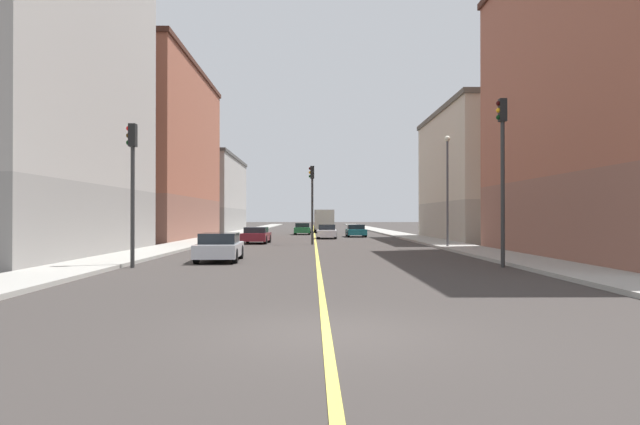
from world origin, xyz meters
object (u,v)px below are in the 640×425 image
object	(u,v)px
traffic_light_left_near	(502,159)
car_green	(303,229)
building_right_corner	(23,29)
building_left_near	(627,94)
street_lamp_left_near	(447,179)
building_right_midblock	(153,153)
traffic_light_median_far	(312,193)
building_left_mid	(486,175)
car_maroon	(256,235)
box_truck	(324,220)
building_right_distant	(206,194)
car_teal	(356,231)
car_white	(327,232)
car_silver	(220,247)
traffic_light_right_near	(132,174)

from	to	relation	value
traffic_light_left_near	car_green	xyz separation A→B (m)	(-8.64, 41.25, -3.64)
building_right_corner	car_green	size ratio (longest dim) A/B	4.99
building_left_near	street_lamp_left_near	size ratio (longest dim) A/B	2.72
building_right_midblock	traffic_light_median_far	world-z (taller)	building_right_midblock
building_left_mid	building_right_midblock	size ratio (longest dim) A/B	0.78
car_maroon	box_truck	size ratio (longest dim) A/B	0.59
traffic_light_left_near	building_right_distant	bearing A→B (deg)	111.90
building_left_mid	car_green	size ratio (longest dim) A/B	3.90
car_green	car_teal	size ratio (longest dim) A/B	1.08
traffic_light_median_far	car_white	size ratio (longest dim) A/B	1.26
traffic_light_median_far	box_truck	bearing A→B (deg)	87.26
car_silver	car_teal	size ratio (longest dim) A/B	1.04
building_right_distant	car_silver	distance (m)	52.58
car_teal	building_right_corner	bearing A→B (deg)	-124.10
building_right_corner	traffic_light_left_near	world-z (taller)	building_right_corner
traffic_light_left_near	box_truck	world-z (taller)	traffic_light_left_near
building_left_mid	building_right_midblock	bearing A→B (deg)	174.06
building_right_midblock	car_white	xyz separation A→B (m)	(15.79, 0.45, -7.14)
building_right_midblock	traffic_light_left_near	size ratio (longest dim) A/B	3.42
car_green	box_truck	world-z (taller)	box_truck
building_left_near	car_green	bearing A→B (deg)	113.48
building_left_near	car_teal	world-z (taller)	building_left_near
building_left_near	traffic_light_right_near	xyz separation A→B (m)	(-22.02, -4.33, -4.15)
building_left_near	building_right_corner	bearing A→B (deg)	176.70
building_right_distant	car_green	xyz separation A→B (m)	(13.35, -13.44, -4.41)
car_teal	car_green	bearing A→B (deg)	126.00
traffic_light_left_near	car_teal	distance (m)	34.12
building_right_corner	car_teal	size ratio (longest dim) A/B	5.41
car_white	traffic_light_left_near	bearing A→B (deg)	-78.16
building_left_mid	car_silver	xyz separation A→B (m)	(-19.13, -22.72, -4.94)
street_lamp_left_near	car_white	xyz separation A→B (m)	(-7.21, 16.21, -3.77)
building_right_corner	box_truck	world-z (taller)	building_right_corner
traffic_light_median_far	building_left_near	bearing A→B (deg)	-43.29
street_lamp_left_near	car_green	distance (m)	29.79
car_green	car_teal	bearing A→B (deg)	-54.00
traffic_light_right_near	car_teal	distance (m)	35.78
building_right_distant	traffic_light_right_near	distance (m)	55.21
building_left_near	street_lamp_left_near	xyz separation A→B (m)	(-6.39, 9.00, -3.45)
traffic_light_right_near	car_white	xyz separation A→B (m)	(8.42, 29.54, -3.07)
car_silver	box_truck	size ratio (longest dim) A/B	0.65
building_left_near	car_green	xyz separation A→B (m)	(-16.04, 36.93, -7.20)
building_right_distant	traffic_light_left_near	distance (m)	58.95
box_truck	car_green	bearing A→B (deg)	-107.39
traffic_light_right_near	car_maroon	distance (m)	20.50
street_lamp_left_near	car_silver	distance (m)	16.63
traffic_light_right_near	car_green	size ratio (longest dim) A/B	1.24
building_right_corner	traffic_light_median_far	size ratio (longest dim) A/B	4.01
car_white	car_silver	size ratio (longest dim) A/B	1.03
street_lamp_left_near	car_teal	xyz separation A→B (m)	(-4.21, 20.44, -3.79)
building_left_near	car_silver	xyz separation A→B (m)	(-19.13, -1.02, -7.20)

